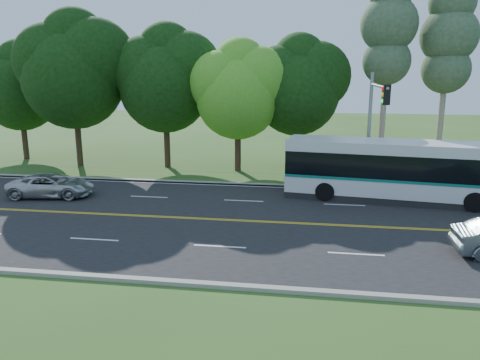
# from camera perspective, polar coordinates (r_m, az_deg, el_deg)

# --- Properties ---
(ground) EXTENTS (120.00, 120.00, 0.00)m
(ground) POSITION_cam_1_polar(r_m,az_deg,el_deg) (22.69, 0.45, -5.02)
(ground) COLOR #2D4D19
(ground) RESTS_ON ground
(road) EXTENTS (60.00, 14.00, 0.02)m
(road) POSITION_cam_1_polar(r_m,az_deg,el_deg) (22.69, 0.45, -5.00)
(road) COLOR black
(road) RESTS_ON ground
(curb_north) EXTENTS (60.00, 0.30, 0.15)m
(curb_north) POSITION_cam_1_polar(r_m,az_deg,el_deg) (29.50, 2.42, -0.56)
(curb_north) COLOR gray
(curb_north) RESTS_ON ground
(curb_south) EXTENTS (60.00, 0.30, 0.15)m
(curb_south) POSITION_cam_1_polar(r_m,az_deg,el_deg) (16.13, -3.24, -12.67)
(curb_south) COLOR gray
(curb_south) RESTS_ON ground
(grass_verge) EXTENTS (60.00, 4.00, 0.10)m
(grass_verge) POSITION_cam_1_polar(r_m,az_deg,el_deg) (31.29, 2.79, 0.19)
(grass_verge) COLOR #2D4D19
(grass_verge) RESTS_ON ground
(lane_markings) EXTENTS (57.60, 13.82, 0.00)m
(lane_markings) POSITION_cam_1_polar(r_m,az_deg,el_deg) (22.70, 0.22, -4.96)
(lane_markings) COLOR gold
(lane_markings) RESTS_ON road
(tree_row) EXTENTS (44.70, 9.10, 13.84)m
(tree_row) POSITION_cam_1_polar(r_m,az_deg,el_deg) (34.45, -5.30, 12.56)
(tree_row) COLOR #312416
(tree_row) RESTS_ON ground
(bougainvillea_hedge) EXTENTS (9.50, 2.25, 1.50)m
(bougainvillea_hedge) POSITION_cam_1_polar(r_m,az_deg,el_deg) (30.45, 16.20, 0.59)
(bougainvillea_hedge) COLOR maroon
(bougainvillea_hedge) RESTS_ON ground
(traffic_signal) EXTENTS (0.42, 6.10, 7.00)m
(traffic_signal) POSITION_cam_1_polar(r_m,az_deg,el_deg) (27.07, 16.02, 7.57)
(traffic_signal) COLOR gray
(traffic_signal) RESTS_ON ground
(transit_bus) EXTENTS (12.87, 4.35, 3.30)m
(transit_bus) POSITION_cam_1_polar(r_m,az_deg,el_deg) (27.26, 19.11, 0.96)
(transit_bus) COLOR silver
(transit_bus) RESTS_ON road
(suv) EXTENTS (4.96, 2.83, 1.30)m
(suv) POSITION_cam_1_polar(r_m,az_deg,el_deg) (28.90, -22.04, -0.61)
(suv) COLOR #B7B9BB
(suv) RESTS_ON road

